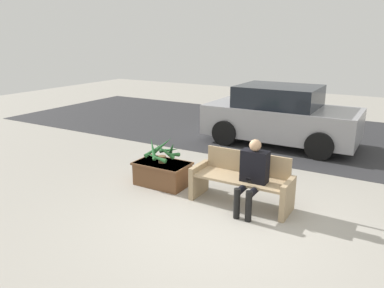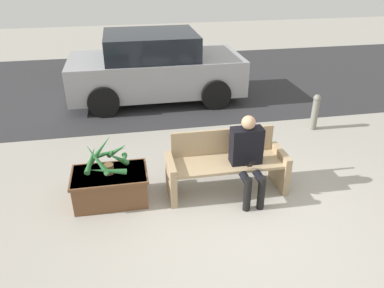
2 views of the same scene
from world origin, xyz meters
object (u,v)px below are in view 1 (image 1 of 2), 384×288
Objects in this scene: person_seated at (252,173)px; bench at (242,181)px; planter_box at (162,173)px; potted_plant at (163,151)px; parked_car at (280,116)px.

bench is at bearing 142.18° from person_seated.
potted_plant is (0.01, 0.01, 0.43)m from planter_box.
person_seated is at bearing -78.36° from parked_car.
person_seated is 1.96m from planter_box.
potted_plant is at bearing 44.49° from planter_box.
person_seated reaches higher than planter_box.
planter_box is at bearing -104.65° from parked_car.
parked_car is (1.03, 3.97, 0.08)m from potted_plant.
bench is at bearing -0.82° from potted_plant.
potted_plant is 0.16× the size of parked_car.
bench is 0.44× the size of parked_car.
planter_box is 0.27× the size of parked_car.
potted_plant is (-1.64, 0.02, 0.25)m from bench.
parked_car reaches higher than bench.
parked_car is at bearing 98.72° from bench.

